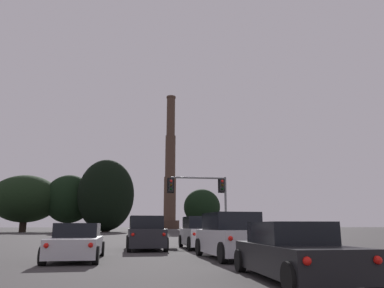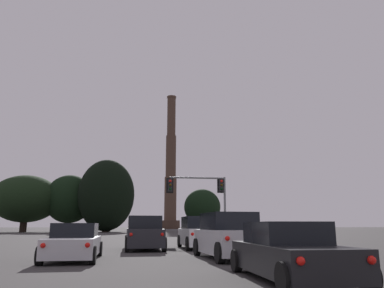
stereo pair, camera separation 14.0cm
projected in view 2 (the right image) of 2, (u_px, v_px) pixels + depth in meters
The scene contains 12 objects.
suv_right_lane_second at pixel (229, 236), 15.51m from camera, with size 2.30×4.98×1.86m.
sedan_right_lane_third at pixel (289, 253), 9.41m from camera, with size 2.06×4.73×1.43m.
suv_center_lane_front at pixel (144, 233), 21.16m from camera, with size 2.21×4.95×1.86m.
suv_right_lane_front at pixel (199, 233), 22.17m from camera, with size 2.11×4.91×1.86m.
sedan_left_lane_second at pixel (74, 243), 14.86m from camera, with size 2.07×4.74×1.43m.
traffic_light_overhead_right at pixel (205, 192), 30.66m from camera, with size 5.03×0.50×5.28m.
smokestack at pixel (171, 175), 154.63m from camera, with size 7.89×7.89×55.97m.
treeline_far_right at pixel (202, 207), 85.57m from camera, with size 8.35×7.52×9.57m.
treeline_far_left at pixel (26, 199), 78.18m from camera, with size 13.94×12.55×11.71m.
treeline_center_right at pixel (106, 195), 77.58m from camera, with size 11.50×10.35×14.93m.
treeline_left_mid at pixel (110, 192), 85.74m from camera, with size 9.19×8.28×15.92m.
treeline_center_left at pixel (69, 199), 79.58m from camera, with size 10.23×9.21×11.95m.
Camera 2 is at (-0.93, -0.78, 1.33)m, focal length 35.00 mm.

